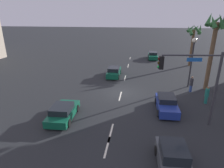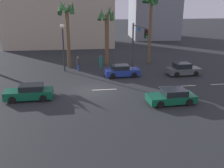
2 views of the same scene
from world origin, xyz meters
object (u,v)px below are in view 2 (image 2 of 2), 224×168
(palm_tree_2, at_px, (67,20))
(building_1, at_px, (154,3))
(car_3, at_px, (183,70))
(pedestrian_0, at_px, (78,63))
(palm_tree_0, at_px, (151,9))
(palm_tree_3, at_px, (107,26))
(car_1, at_px, (172,97))
(streetlamp, at_px, (63,38))
(traffic_signal, at_px, (137,40))
(car_2, at_px, (30,93))
(car_4, at_px, (122,71))
(pedestrian_1, at_px, (101,62))

(palm_tree_2, xyz_separation_m, building_1, (20.08, 27.87, 1.94))
(car_3, distance_m, pedestrian_0, 13.06)
(palm_tree_0, distance_m, palm_tree_3, 6.44)
(car_1, bearing_deg, building_1, 75.35)
(car_1, xyz_separation_m, streetlamp, (-9.59, 12.36, 3.56))
(car_3, relative_size, building_1, 0.24)
(traffic_signal, bearing_deg, building_1, 69.76)
(pedestrian_0, xyz_separation_m, palm_tree_0, (10.17, 3.04, 6.60))
(car_1, relative_size, traffic_signal, 0.71)
(car_1, xyz_separation_m, pedestrian_0, (-7.84, 12.25, 0.39))
(car_3, height_order, palm_tree_3, palm_tree_3)
(car_1, distance_m, building_1, 44.23)
(car_2, bearing_deg, streetlamp, 73.85)
(palm_tree_3, bearing_deg, car_4, -81.78)
(traffic_signal, relative_size, building_1, 0.36)
(car_3, height_order, pedestrian_1, pedestrian_1)
(palm_tree_2, bearing_deg, car_2, -106.03)
(streetlamp, bearing_deg, building_1, 55.32)
(palm_tree_2, distance_m, palm_tree_3, 5.52)
(car_1, bearing_deg, traffic_signal, 93.40)
(streetlamp, relative_size, building_1, 0.36)
(car_2, bearing_deg, car_4, 32.97)
(car_4, height_order, pedestrian_0, pedestrian_0)
(car_1, relative_size, palm_tree_2, 0.48)
(car_3, height_order, traffic_signal, traffic_signal)
(car_4, height_order, palm_tree_2, palm_tree_2)
(pedestrian_0, relative_size, palm_tree_2, 0.21)
(traffic_signal, relative_size, palm_tree_3, 0.74)
(palm_tree_0, distance_m, building_1, 28.23)
(pedestrian_0, bearing_deg, car_3, -16.90)
(palm_tree_3, bearing_deg, car_3, -39.55)
(car_2, relative_size, pedestrian_1, 2.36)
(pedestrian_1, bearing_deg, car_3, -25.70)
(car_2, bearing_deg, palm_tree_3, 55.62)
(car_3, relative_size, pedestrian_0, 2.13)
(car_4, distance_m, building_1, 36.76)
(car_1, distance_m, palm_tree_0, 16.97)
(car_1, height_order, palm_tree_3, palm_tree_3)
(car_3, xyz_separation_m, building_1, (6.37, 33.69, 7.57))
(building_1, bearing_deg, traffic_signal, -106.70)
(car_2, xyz_separation_m, streetlamp, (2.79, 9.65, 3.51))
(palm_tree_2, xyz_separation_m, palm_tree_3, (5.33, 1.09, -0.93))
(palm_tree_3, bearing_deg, pedestrian_1, -116.36)
(streetlamp, xyz_separation_m, pedestrian_0, (1.74, -0.12, -3.17))
(car_2, distance_m, traffic_signal, 14.52)
(car_1, bearing_deg, car_4, 107.37)
(palm_tree_0, xyz_separation_m, palm_tree_3, (-6.05, 0.07, -2.21))
(palm_tree_3, bearing_deg, palm_tree_2, -168.45)
(pedestrian_1, bearing_deg, traffic_signal, -30.29)
(car_2, relative_size, building_1, 0.26)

